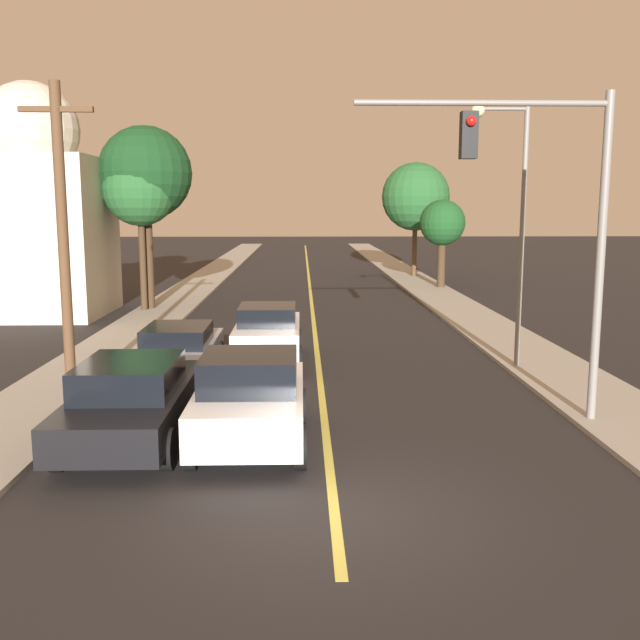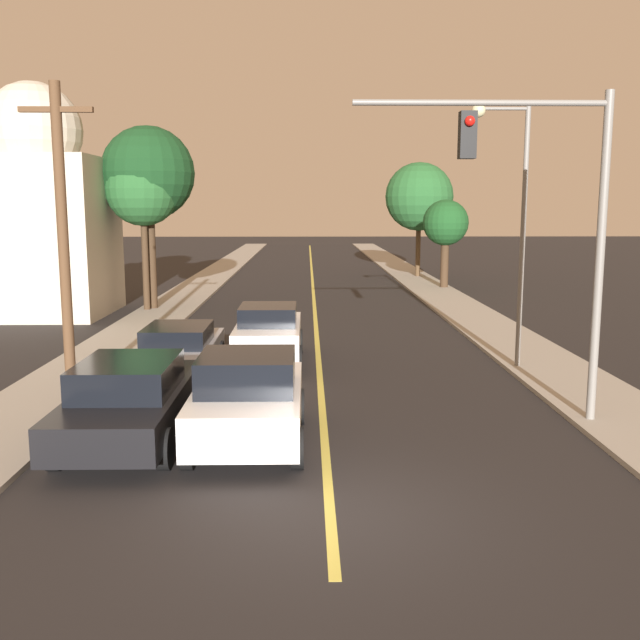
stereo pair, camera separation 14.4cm
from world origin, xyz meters
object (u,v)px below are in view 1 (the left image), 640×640
(car_outer_lane_front, at_px, (133,399))
(domed_building_left, at_px, (36,213))
(car_near_lane_front, at_px, (250,399))
(utility_pole_left, at_px, (63,238))
(car_near_lane_second, at_px, (268,333))
(tree_right_near, at_px, (416,197))
(tree_left_near, at_px, (140,190))
(tree_left_far, at_px, (145,174))
(traffic_signal_mast, at_px, (548,201))
(tree_right_far, at_px, (442,224))
(streetlamp_right, at_px, (511,201))
(car_outer_lane_second, at_px, (179,350))

(car_outer_lane_front, relative_size, domed_building_left, 0.54)
(car_near_lane_front, height_order, utility_pole_left, utility_pole_left)
(car_near_lane_second, distance_m, tree_right_near, 26.65)
(utility_pole_left, relative_size, tree_left_near, 1.06)
(tree_left_near, relative_size, tree_left_far, 0.86)
(traffic_signal_mast, height_order, tree_left_near, tree_left_near)
(car_near_lane_front, bearing_deg, traffic_signal_mast, 11.58)
(tree_right_far, bearing_deg, car_near_lane_second, -114.89)
(car_outer_lane_front, relative_size, tree_left_near, 0.77)
(car_near_lane_front, relative_size, traffic_signal_mast, 0.63)
(streetlamp_right, distance_m, utility_pole_left, 11.39)
(utility_pole_left, distance_m, tree_left_near, 14.55)
(car_near_lane_front, height_order, traffic_signal_mast, traffic_signal_mast)
(streetlamp_right, relative_size, domed_building_left, 0.75)
(car_outer_lane_second, distance_m, streetlamp_right, 9.69)
(tree_right_far, bearing_deg, utility_pole_left, -119.57)
(utility_pole_left, bearing_deg, car_near_lane_second, 44.27)
(domed_building_left, bearing_deg, tree_left_far, 14.01)
(domed_building_left, bearing_deg, streetlamp_right, -32.70)
(tree_right_near, bearing_deg, car_outer_lane_second, -111.32)
(car_near_lane_front, bearing_deg, car_outer_lane_front, 172.75)
(utility_pole_left, bearing_deg, car_outer_lane_front, -53.13)
(car_near_lane_front, relative_size, car_near_lane_second, 0.98)
(car_near_lane_second, xyz_separation_m, traffic_signal_mast, (5.85, -6.01, 3.70))
(car_near_lane_second, bearing_deg, tree_left_far, 117.68)
(car_outer_lane_second, bearing_deg, tree_left_near, 106.36)
(car_outer_lane_front, bearing_deg, tree_right_near, 71.91)
(car_outer_lane_front, xyz_separation_m, utility_pole_left, (-2.04, 2.72, 2.95))
(car_outer_lane_front, distance_m, tree_left_near, 18.02)
(car_near_lane_second, xyz_separation_m, tree_right_near, (8.17, 25.02, 4.22))
(car_near_lane_second, height_order, utility_pole_left, utility_pole_left)
(car_outer_lane_second, bearing_deg, tree_right_near, 68.68)
(streetlamp_right, distance_m, domed_building_left, 19.62)
(streetlamp_right, bearing_deg, car_near_lane_second, 171.52)
(car_near_lane_second, bearing_deg, car_outer_lane_front, -108.12)
(tree_left_far, distance_m, domed_building_left, 4.73)
(car_outer_lane_second, relative_size, tree_right_far, 0.99)
(tree_right_near, xyz_separation_m, tree_right_far, (0.47, -6.41, -1.54))
(car_outer_lane_second, height_order, streetlamp_right, streetlamp_right)
(car_near_lane_front, xyz_separation_m, car_outer_lane_front, (-2.26, 0.29, -0.07))
(tree_left_near, bearing_deg, car_outer_lane_second, -73.64)
(utility_pole_left, height_order, tree_left_near, utility_pole_left)
(car_near_lane_second, height_order, tree_left_far, tree_left_far)
(streetlamp_right, height_order, utility_pole_left, streetlamp_right)
(tree_left_near, bearing_deg, domed_building_left, -171.80)
(tree_left_far, bearing_deg, car_near_lane_front, -72.60)
(car_near_lane_second, xyz_separation_m, utility_pole_left, (-4.30, -4.20, 2.91))
(streetlamp_right, bearing_deg, utility_pole_left, -163.56)
(tree_left_far, bearing_deg, car_outer_lane_second, -74.91)
(car_near_lane_second, bearing_deg, car_outer_lane_second, -142.91)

